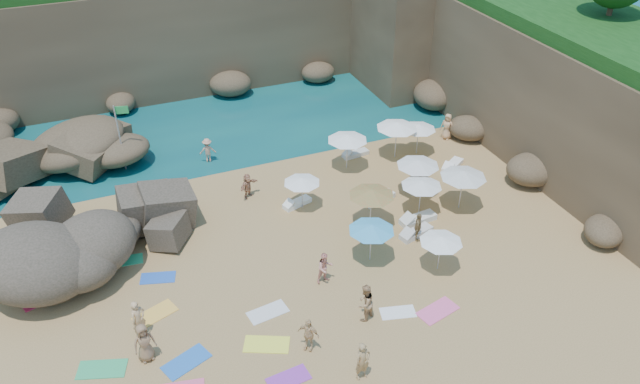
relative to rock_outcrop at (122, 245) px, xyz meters
name	(u,v)px	position (x,y,z in m)	size (l,w,h in m)	color
ground	(306,266)	(8.07, -5.13, 0.00)	(120.00, 120.00, 0.00)	tan
seawater	(179,56)	(8.07, 24.87, 0.00)	(120.00, 120.00, 0.00)	#0C4751
cliff_back	(212,25)	(10.07, 19.87, 4.00)	(44.00, 8.00, 8.00)	brown
cliff_right	(532,72)	(27.07, 2.87, 4.00)	(8.00, 30.00, 8.00)	brown
cliff_corner	(414,20)	(25.07, 14.87, 4.00)	(10.00, 12.00, 8.00)	brown
rock_promontory	(52,156)	(-2.93, 10.87, 0.00)	(12.00, 7.00, 2.00)	brown
rock_outcrop	(122,245)	(0.00, 0.00, 0.00)	(8.07, 6.05, 3.23)	brown
flag_pole	(120,129)	(1.35, 7.53, 2.71)	(0.82, 0.21, 4.25)	silver
parasol_0	(347,137)	(13.75, 2.51, 2.12)	(2.44, 2.44, 2.31)	silver
parasol_1	(397,125)	(17.12, 2.61, 2.22)	(2.56, 2.56, 2.42)	silver
parasol_2	(418,163)	(16.19, -1.62, 2.10)	(2.42, 2.42, 2.29)	silver
parasol_4	(419,127)	(18.61, 2.48, 1.89)	(2.17, 2.17, 2.05)	silver
parasol_5	(302,180)	(9.74, -0.36, 1.76)	(2.03, 2.03, 1.92)	silver
parasol_6	(372,192)	(12.47, -3.32, 2.10)	(2.42, 2.42, 2.29)	silver
parasol_8	(464,174)	(17.77, -3.71, 2.19)	(2.53, 2.53, 2.39)	silver
parasol_9	(422,183)	(15.45, -3.31, 1.92)	(2.22, 2.22, 2.10)	silver
parasol_10	(372,228)	(11.20, -5.88, 1.98)	(2.28, 2.28, 2.15)	silver
parasol_11	(441,239)	(13.94, -7.76, 1.80)	(2.08, 2.08, 1.97)	silver
lounger_0	(355,154)	(14.88, 3.65, 0.13)	(1.72, 0.57, 0.27)	silver
lounger_1	(379,198)	(13.96, -1.41, 0.15)	(1.97, 0.66, 0.31)	silver
lounger_2	(452,166)	(19.75, 0.07, 0.15)	(1.87, 0.62, 0.29)	white
lounger_3	(297,203)	(9.54, -0.08, 0.13)	(1.68, 0.56, 0.26)	white
lounger_4	(418,219)	(14.99, -4.02, 0.16)	(2.06, 0.69, 0.32)	silver
lounger_5	(416,233)	(14.31, -5.02, 0.15)	(1.91, 0.64, 0.30)	silver
towel_0	(186,362)	(1.37, -8.89, 0.02)	(1.93, 0.97, 0.03)	blue
towel_3	(102,369)	(-1.87, -7.97, 0.02)	(1.94, 0.97, 0.03)	#30A964
towel_4	(155,314)	(0.67, -5.66, 0.02)	(1.88, 0.94, 0.03)	#FFBA43
towel_5	(268,312)	(5.35, -7.45, 0.02)	(1.79, 0.90, 0.03)	silver
towel_6	(288,379)	(4.94, -11.30, 0.02)	(1.71, 0.85, 0.03)	purple
towel_7	(42,298)	(-3.95, -2.63, 0.02)	(1.83, 0.92, 0.03)	#D82649
towel_8	(158,278)	(1.22, -3.26, 0.01)	(1.64, 0.82, 0.03)	blue
towel_9	(438,311)	(12.43, -10.27, 0.02)	(1.91, 0.95, 0.03)	pink
towel_11	(126,261)	(-0.01, -1.39, 0.01)	(1.62, 0.81, 0.03)	#37C374
towel_12	(267,344)	(4.71, -9.25, 0.02)	(1.91, 0.95, 0.03)	#FDFF43
towel_13	(398,312)	(10.73, -9.68, 0.01)	(1.57, 0.79, 0.03)	white
person_stand_0	(139,319)	(-0.07, -6.68, 0.94)	(0.68, 0.45, 1.87)	tan
person_stand_1	(365,303)	(9.19, -9.42, 0.93)	(0.90, 0.70, 1.86)	tan
person_stand_2	(208,150)	(6.13, 6.50, 0.79)	(1.02, 0.42, 1.58)	tan
person_stand_3	(418,227)	(14.16, -5.35, 0.80)	(0.94, 0.39, 1.60)	olive
person_stand_4	(447,126)	(21.38, 3.43, 0.89)	(0.87, 0.47, 1.78)	tan
person_stand_5	(248,186)	(7.27, 1.80, 0.74)	(1.36, 0.39, 1.47)	tan
person_lie_1	(308,345)	(6.26, -10.11, 0.20)	(0.94, 1.61, 0.39)	#DAB47C
person_lie_2	(147,355)	(-0.06, -8.12, 0.25)	(0.91, 1.86, 0.50)	olive
person_lie_4	(362,373)	(7.68, -12.31, 0.21)	(0.65, 1.78, 0.43)	#A28151
person_lie_5	(325,277)	(8.51, -6.54, 0.31)	(0.79, 1.63, 0.62)	#E29480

